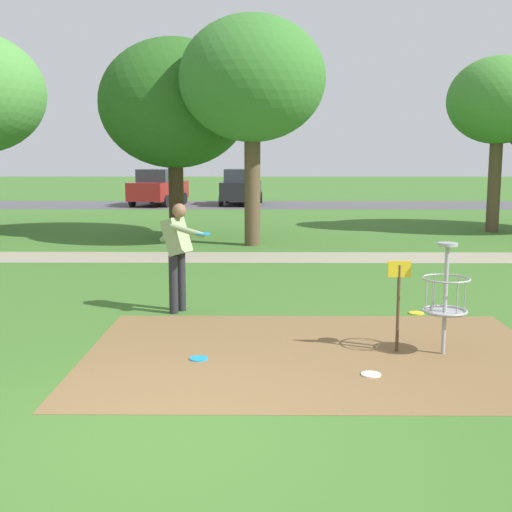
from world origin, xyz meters
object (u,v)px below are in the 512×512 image
Objects in this scene: tree_far_left at (252,80)px; player_throwing at (178,250)px; tree_mid_left at (175,104)px; tree_near_right at (499,102)px; parked_car_leftmost at (159,187)px; disc_golf_basket at (440,294)px; frisbee_by_tee at (199,359)px; frisbee_near_basket at (371,375)px; frisbee_mid_grass at (416,313)px; parked_car_center_left at (241,187)px.

player_throwing is at bearing -97.49° from tree_far_left.
player_throwing is at bearing -82.44° from tree_mid_left.
tree_near_right is 0.94× the size of tree_mid_left.
tree_mid_left reaches higher than parked_car_leftmost.
frisbee_by_tee is at bearing -174.91° from disc_golf_basket.
disc_golf_basket is 0.23× the size of tree_mid_left.
frisbee_near_basket is at bearing -113.86° from tree_near_right.
frisbee_mid_grass is at bearing -114.27° from tree_near_right.
frisbee_mid_grass is at bearing -71.81° from parked_car_leftmost.
tree_far_left is (-2.67, 8.02, 4.45)m from frisbee_mid_grass.
tree_far_left is (-1.48, 10.93, 4.45)m from frisbee_near_basket.
parked_car_center_left is at bearing 6.47° from parked_car_leftmost.
parked_car_leftmost is at bearing 108.19° from frisbee_mid_grass.
frisbee_near_basket is 0.94× the size of frisbee_mid_grass.
player_throwing is 4.04m from frisbee_near_basket.
parked_car_leftmost reaches higher than frisbee_mid_grass.
tree_far_left is at bearing 108.44° from frisbee_mid_grass.
player_throwing is 0.29× the size of tree_mid_left.
frisbee_mid_grass is 0.04× the size of tree_mid_left.
player_throwing is at bearing -128.01° from tree_near_right.
tree_near_right reaches higher than parked_car_leftmost.
parked_car_leftmost is (-4.53, 25.78, 0.91)m from frisbee_by_tee.
parked_car_center_left reaches higher than frisbee_mid_grass.
disc_golf_basket is at bearing -68.59° from tree_mid_left.
tree_mid_left is at bearing 98.57° from frisbee_by_tee.
tree_far_left reaches higher than parked_car_center_left.
parked_car_leftmost is (-12.86, 12.00, -3.26)m from tree_near_right.
frisbee_mid_grass is at bearing -63.71° from tree_mid_left.
frisbee_near_basket is 11.89m from tree_far_left.
tree_near_right is 8.55m from tree_far_left.
frisbee_by_tee is at bearing -80.03° from parked_car_leftmost.
parked_car_leftmost is at bearing 101.30° from tree_mid_left.
frisbee_near_basket is 0.04× the size of tree_near_right.
disc_golf_basket is at bearing 40.52° from frisbee_near_basket.
tree_far_left is (1.04, 7.93, 3.48)m from player_throwing.
frisbee_mid_grass is at bearing -81.72° from parked_car_center_left.
tree_far_left is (-2.45, 10.10, 3.71)m from disc_golf_basket.
player_throwing is 23.68m from parked_car_leftmost.
frisbee_near_basket is at bearing -49.81° from player_throwing.
tree_near_right is at bearing 58.87° from frisbee_by_tee.
frisbee_near_basket is at bearing -139.48° from disc_golf_basket.
tree_near_right is (6.34, 14.34, 4.17)m from frisbee_near_basket.
tree_mid_left is at bearing -173.45° from tree_near_right.
player_throwing is 7.73× the size of frisbee_near_basket.
disc_golf_basket reaches higher than frisbee_by_tee.
parked_car_leftmost is (-7.47, 25.52, 0.17)m from disc_golf_basket.
tree_mid_left reaches higher than frisbee_near_basket.
frisbee_by_tee is 0.04× the size of tree_far_left.
tree_near_right is 17.88m from parked_car_leftmost.
player_throwing is at bearing 130.19° from frisbee_near_basket.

